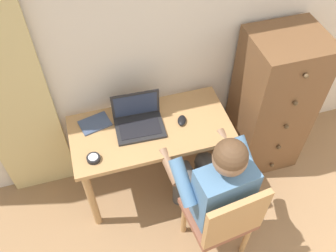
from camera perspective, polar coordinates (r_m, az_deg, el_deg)
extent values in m
cube|color=beige|center=(2.57, 3.38, 14.79)|extent=(4.80, 0.05, 2.50)
cube|color=#CCB77A|center=(2.54, -24.45, 5.98)|extent=(0.51, 0.03, 2.28)
cube|color=tan|center=(2.60, -2.73, -0.55)|extent=(1.14, 0.56, 0.03)
cylinder|color=tan|center=(2.76, -11.83, -11.21)|extent=(0.06, 0.06, 0.70)
cylinder|color=tan|center=(2.88, 8.65, -6.31)|extent=(0.06, 0.06, 0.70)
cylinder|color=tan|center=(3.01, -13.08, -4.04)|extent=(0.06, 0.06, 0.70)
cylinder|color=tan|center=(3.13, 5.62, 0.13)|extent=(0.06, 0.06, 0.70)
cube|color=brown|center=(3.00, 15.90, 3.33)|extent=(0.53, 0.46, 1.27)
sphere|color=brown|center=(3.26, 15.96, -5.91)|extent=(0.04, 0.04, 0.04)
sphere|color=brown|center=(3.06, 16.95, -3.19)|extent=(0.04, 0.04, 0.04)
sphere|color=brown|center=(2.87, 18.07, -0.11)|extent=(0.04, 0.04, 0.04)
sphere|color=brown|center=(2.69, 19.34, 3.38)|extent=(0.04, 0.04, 0.04)
sphere|color=brown|center=(2.53, 20.80, 7.35)|extent=(0.04, 0.04, 0.04)
cube|color=brown|center=(2.57, 7.78, -13.37)|extent=(0.46, 0.45, 0.05)
cube|color=tan|center=(2.30, 10.57, -14.28)|extent=(0.42, 0.09, 0.42)
cylinder|color=tan|center=(2.89, 8.79, -11.67)|extent=(0.04, 0.04, 0.42)
cylinder|color=tan|center=(2.79, 2.52, -14.19)|extent=(0.04, 0.04, 0.42)
cylinder|color=tan|center=(2.78, 12.09, -16.89)|extent=(0.04, 0.04, 0.42)
cylinder|color=#4C4C4C|center=(2.65, 7.40, -8.33)|extent=(0.19, 0.41, 0.14)
cylinder|color=#4C4C4C|center=(2.59, 3.85, -9.70)|extent=(0.19, 0.41, 0.14)
cylinder|color=#4C4C4C|center=(2.94, 5.10, -7.86)|extent=(0.11, 0.11, 0.49)
cylinder|color=#4C4C4C|center=(2.89, 1.87, -9.06)|extent=(0.11, 0.11, 0.49)
cube|color=teal|center=(2.33, 8.66, -10.44)|extent=(0.38, 0.24, 0.46)
cylinder|color=teal|center=(2.39, 12.00, -5.07)|extent=(0.12, 0.31, 0.25)
cylinder|color=teal|center=(2.25, 2.34, -8.75)|extent=(0.12, 0.31, 0.25)
cylinder|color=#846047|center=(2.57, 9.36, -3.13)|extent=(0.10, 0.27, 0.11)
cylinder|color=#846047|center=(2.44, 0.30, -6.39)|extent=(0.10, 0.27, 0.11)
sphere|color=#846047|center=(2.03, 9.69, -5.10)|extent=(0.20, 0.20, 0.20)
sphere|color=#513823|center=(2.01, 9.80, -4.60)|extent=(0.20, 0.20, 0.20)
cube|color=#232326|center=(2.58, -4.42, -0.39)|extent=(0.35, 0.26, 0.02)
cube|color=black|center=(2.56, -4.39, -0.40)|extent=(0.29, 0.17, 0.00)
cube|color=#232326|center=(2.57, -5.09, 3.39)|extent=(0.34, 0.03, 0.22)
cube|color=#2D3851|center=(2.57, -5.07, 3.30)|extent=(0.31, 0.02, 0.18)
ellipsoid|color=black|center=(2.61, 2.18, 0.88)|extent=(0.09, 0.12, 0.03)
cylinder|color=black|center=(2.45, -11.59, -4.99)|extent=(0.09, 0.09, 0.03)
cylinder|color=silver|center=(2.44, -11.65, -4.78)|extent=(0.06, 0.06, 0.00)
cube|color=#3D4C6B|center=(2.66, -11.37, 0.40)|extent=(0.24, 0.19, 0.01)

